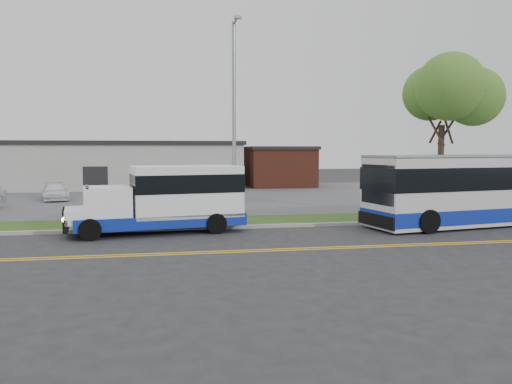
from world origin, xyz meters
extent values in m
plane|color=#28282B|center=(0.00, 0.00, 0.00)|extent=(140.00, 140.00, 0.00)
cube|color=gold|center=(0.00, -3.85, 0.01)|extent=(70.00, 0.12, 0.01)
cube|color=gold|center=(0.00, -4.15, 0.01)|extent=(70.00, 0.12, 0.01)
cube|color=#9E9B93|center=(0.00, 1.10, 0.07)|extent=(80.00, 0.30, 0.15)
cube|color=#334D19|center=(0.00, 2.90, 0.05)|extent=(80.00, 3.30, 0.10)
cube|color=#4C4C4F|center=(0.00, 17.00, 0.05)|extent=(80.00, 25.00, 0.10)
cube|color=#9E9E99|center=(-6.00, 27.00, 2.00)|extent=(25.00, 10.00, 4.00)
cube|color=black|center=(-6.00, 27.00, 4.17)|extent=(25.40, 10.40, 0.35)
cube|color=black|center=(-6.00, 22.05, 1.10)|extent=(2.00, 0.15, 2.20)
cube|color=brown|center=(10.50, 26.00, 1.80)|extent=(6.00, 7.00, 3.60)
cube|color=black|center=(10.50, 26.00, 3.75)|extent=(6.30, 7.30, 0.30)
cylinder|color=#31221B|center=(14.00, 3.00, 2.48)|extent=(0.32, 0.32, 4.76)
ellipsoid|color=#496F26|center=(14.00, 3.00, 6.22)|extent=(5.20, 5.20, 4.42)
cylinder|color=gray|center=(3.00, 2.80, 4.85)|extent=(0.18, 0.18, 9.50)
cylinder|color=gray|center=(3.00, 2.10, 9.50)|extent=(0.12, 1.40, 0.12)
cube|color=gray|center=(3.00, 1.45, 9.45)|extent=(0.35, 0.18, 0.12)
cube|color=#0E2599|center=(-0.52, 0.65, 0.57)|extent=(7.37, 3.48, 0.52)
cube|color=white|center=(0.61, 0.83, 1.77)|extent=(4.90, 3.09, 2.19)
cube|color=black|center=(0.61, 0.83, 2.13)|extent=(4.93, 3.13, 0.78)
cube|color=white|center=(-2.68, 0.31, 1.41)|extent=(2.20, 2.51, 1.25)
cube|color=black|center=(-3.46, 0.18, 1.61)|extent=(0.41, 1.97, 0.94)
cube|color=white|center=(-3.82, 0.13, 0.89)|extent=(1.36, 2.27, 0.57)
cube|color=black|center=(-4.28, 0.05, 0.57)|extent=(0.49, 2.13, 0.52)
sphere|color=#FFD88C|center=(-4.21, -0.73, 0.83)|extent=(0.24, 0.24, 0.21)
sphere|color=#FFD88C|center=(-4.45, 0.82, 0.83)|extent=(0.24, 0.24, 0.21)
cylinder|color=black|center=(-3.23, -0.92, 0.44)|extent=(0.91, 0.43, 0.87)
cylinder|color=black|center=(-3.58, 1.30, 0.44)|extent=(0.91, 0.43, 0.87)
cylinder|color=black|center=(1.81, -0.12, 0.44)|extent=(0.91, 0.43, 0.87)
cylinder|color=black|center=(1.46, 2.10, 0.44)|extent=(0.91, 0.43, 0.87)
cube|color=silver|center=(14.66, 0.25, 1.68)|extent=(12.17, 4.66, 3.13)
cube|color=#0E2599|center=(14.66, 0.25, 0.59)|extent=(12.20, 4.69, 0.65)
cube|color=black|center=(14.66, 0.25, 2.27)|extent=(12.22, 4.71, 1.03)
cube|color=black|center=(8.85, -0.74, 2.05)|extent=(0.52, 2.47, 1.73)
cube|color=black|center=(8.77, -0.75, 0.49)|extent=(0.58, 2.69, 0.54)
cube|color=gray|center=(14.66, 0.25, 3.26)|extent=(12.17, 4.66, 0.13)
cylinder|color=black|center=(10.71, -1.72, 0.52)|extent=(1.08, 0.52, 1.04)
cylinder|color=black|center=(10.29, 0.80, 0.52)|extent=(1.08, 0.52, 1.04)
cylinder|color=black|center=(17.21, 1.98, 0.52)|extent=(1.08, 0.52, 1.04)
imported|color=white|center=(-7.84, 15.30, 0.68)|extent=(2.59, 4.30, 1.16)
camera|label=1|loc=(-0.29, -21.10, 3.55)|focal=35.00mm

